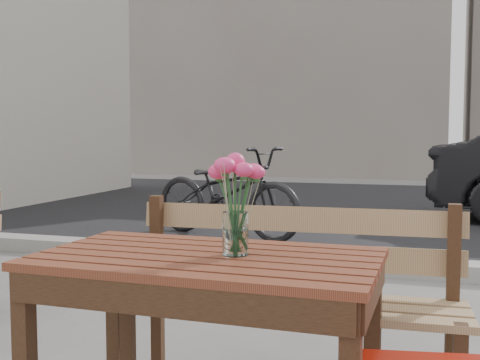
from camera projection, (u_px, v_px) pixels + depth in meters
The scene contains 6 objects.
street at pixel (372, 227), 6.60m from camera, with size 30.00×8.12×0.12m.
backdrop_buildings at pixel (414, 32), 15.15m from camera, with size 15.50×4.00×8.00m.
main_table at pixel (207, 288), 1.95m from camera, with size 1.11×0.66×0.68m.
main_bench at pixel (293, 278), 2.37m from camera, with size 1.34×0.46×0.82m.
main_vase at pixel (235, 192), 1.92m from camera, with size 0.18×0.18×0.33m.
bicycle at pixel (226, 192), 6.14m from camera, with size 0.62×1.77×0.93m, color black.
Camera 1 is at (0.56, -1.61, 1.07)m, focal length 45.00 mm.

